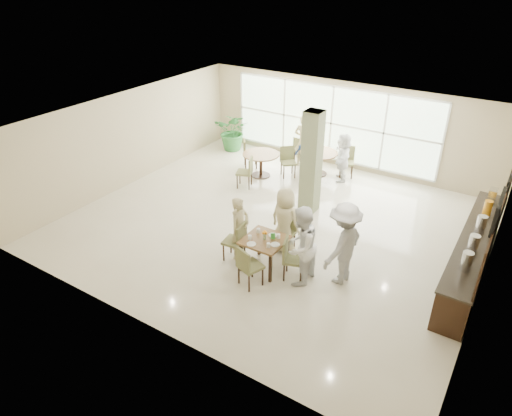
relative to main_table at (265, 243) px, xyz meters
The scene contains 23 objects.
ground 2.02m from the main_table, 113.80° to the left, with size 10.00×10.00×0.00m, color beige.
room_shell 2.18m from the main_table, 113.80° to the left, with size 10.00×10.00×10.00m.
window_bank 6.38m from the main_table, 101.58° to the left, with size 7.00×0.04×7.00m.
column 3.07m from the main_table, 97.19° to the left, with size 0.45×0.45×2.80m, color #76835B.
main_table is the anchor object (origin of this frame).
round_table_left 4.92m from the main_table, 122.78° to the left, with size 1.15×1.15×0.75m.
round_table_right 5.36m from the main_table, 102.86° to the left, with size 1.20×1.20×0.75m.
chairs_main_table 0.18m from the main_table, 56.86° to the left, with size 2.03×2.02×0.95m.
chairs_table_left 4.88m from the main_table, 122.69° to the left, with size 2.04×1.98×0.95m.
chairs_table_right 5.37m from the main_table, 102.68° to the left, with size 2.19×1.74×0.95m.
tabletop_clutter 0.16m from the main_table, 34.26° to the right, with size 0.71×0.75×0.21m.
buffet_counter 4.53m from the main_table, 29.89° to the left, with size 0.64×4.70×1.95m.
wall_tv 4.57m from the main_table, 15.44° to the left, with size 0.06×1.00×0.58m.
framed_art_a 5.14m from the main_table, 33.39° to the left, with size 0.05×0.55×0.70m.
framed_art_b 5.61m from the main_table, 40.39° to the left, with size 0.05×0.55×0.70m.
potted_plant 7.25m from the main_table, 130.19° to the left, with size 1.25×1.25×1.39m, color #2D7133.
teen_left 0.71m from the main_table, behind, with size 0.55×0.36×1.52m, color tan.
teen_far 0.88m from the main_table, 89.15° to the left, with size 0.78×0.43×1.60m, color tan.
teen_right 0.92m from the main_table, ahead, with size 0.87×0.68×1.79m, color white.
teen_standing 1.71m from the main_table, 16.62° to the left, with size 1.20×0.69×1.86m, color #9C9B9E.
adult_a 4.44m from the main_table, 104.49° to the left, with size 1.03×0.59×1.76m, color #385FA9.
adult_b 5.26m from the main_table, 94.22° to the left, with size 1.40×0.60×1.51m, color white.
adult_standing 5.87m from the main_table, 108.98° to the left, with size 0.64×0.42×1.76m, color tan.
Camera 1 is at (5.09, -8.91, 6.13)m, focal length 32.00 mm.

